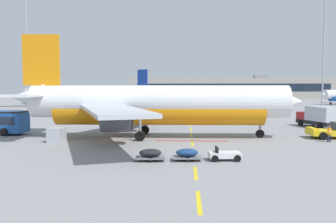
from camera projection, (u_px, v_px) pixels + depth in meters
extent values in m
plane|color=gray|center=(330.00, 125.00, 57.18)|extent=(400.00, 400.00, 0.00)
cube|color=yellow|center=(199.00, 202.00, 19.06)|extent=(0.24, 4.00, 0.01)
cube|color=yellow|center=(196.00, 173.00, 25.47)|extent=(0.24, 4.00, 0.01)
cube|color=yellow|center=(193.00, 154.00, 32.57)|extent=(0.24, 4.00, 0.01)
cube|color=yellow|center=(192.00, 143.00, 38.84)|extent=(0.24, 4.00, 0.01)
cube|color=yellow|center=(191.00, 135.00, 45.60)|extent=(0.24, 4.00, 0.01)
cube|color=yellow|center=(191.00, 129.00, 51.27)|extent=(0.24, 4.00, 0.01)
cube|color=yellow|center=(190.00, 125.00, 57.50)|extent=(0.24, 4.00, 0.01)
cube|color=yellow|center=(190.00, 120.00, 64.73)|extent=(0.24, 4.00, 0.01)
cube|color=yellow|center=(189.00, 118.00, 70.33)|extent=(0.24, 4.00, 0.01)
cube|color=yellow|center=(189.00, 115.00, 77.62)|extent=(0.24, 4.00, 0.01)
cube|color=yellow|center=(189.00, 113.00, 83.33)|extent=(0.24, 4.00, 0.01)
cube|color=yellow|center=(189.00, 111.00, 89.91)|extent=(0.24, 4.00, 0.01)
cube|color=yellow|center=(189.00, 109.00, 96.16)|extent=(0.24, 4.00, 0.01)
cube|color=yellow|center=(188.00, 108.00, 102.73)|extent=(0.24, 4.00, 0.01)
cube|color=#B21414|center=(192.00, 141.00, 40.33)|extent=(8.00, 0.40, 0.01)
cylinder|color=white|center=(159.00, 101.00, 42.83)|extent=(30.17, 4.38, 3.80)
cylinder|color=orange|center=(159.00, 110.00, 42.90)|extent=(24.56, 3.97, 3.50)
cone|color=white|center=(288.00, 102.00, 42.38)|extent=(3.57, 3.79, 3.72)
cone|color=white|center=(28.00, 97.00, 43.27)|extent=(4.26, 3.31, 3.23)
cube|color=#192333|center=(279.00, 96.00, 42.36)|extent=(1.65, 2.88, 0.60)
cube|color=orange|center=(41.00, 60.00, 42.91)|extent=(4.41, 0.44, 6.00)
cube|color=white|center=(46.00, 94.00, 46.41)|extent=(3.32, 6.46, 0.24)
cube|color=white|center=(25.00, 96.00, 40.03)|extent=(3.32, 6.46, 0.24)
cube|color=#B7BCC6|center=(135.00, 102.00, 51.46)|extent=(9.87, 17.65, 0.36)
cube|color=#B7BCC6|center=(113.00, 110.00, 34.51)|extent=(10.42, 17.61, 0.36)
cylinder|color=#4C4F54|center=(131.00, 114.00, 48.57)|extent=(3.24, 2.16, 2.10)
cylinder|color=black|center=(143.00, 114.00, 48.52)|extent=(0.15, 1.79, 1.79)
cylinder|color=#4C4F54|center=(117.00, 122.00, 37.60)|extent=(3.24, 2.16, 2.10)
cylinder|color=black|center=(132.00, 122.00, 37.55)|extent=(0.15, 1.79, 1.79)
cylinder|color=gray|center=(260.00, 123.00, 42.64)|extent=(0.28, 0.28, 2.67)
cylinder|color=black|center=(260.00, 134.00, 42.73)|extent=(1.00, 0.30, 0.99)
cylinder|color=gray|center=(145.00, 120.00, 45.65)|extent=(0.28, 0.28, 2.61)
cylinder|color=black|center=(145.00, 130.00, 46.09)|extent=(1.11, 0.37, 1.10)
cylinder|color=black|center=(144.00, 131.00, 45.39)|extent=(1.11, 0.37, 1.10)
cylinder|color=gray|center=(140.00, 124.00, 40.47)|extent=(0.28, 0.28, 2.61)
cylinder|color=black|center=(141.00, 135.00, 40.90)|extent=(1.11, 0.37, 1.10)
cylinder|color=black|center=(140.00, 136.00, 40.21)|extent=(1.11, 0.37, 1.10)
cube|color=yellow|center=(335.00, 132.00, 42.46)|extent=(6.09, 2.99, 0.60)
cube|color=yellow|center=(312.00, 129.00, 42.47)|extent=(0.78, 2.54, 0.24)
cylinder|color=black|center=(323.00, 136.00, 41.11)|extent=(0.91, 0.43, 0.90)
cylinder|color=black|center=(314.00, 133.00, 43.90)|extent=(0.91, 0.43, 0.90)
cylinder|color=white|center=(175.00, 92.00, 119.85)|extent=(27.11, 18.93, 3.74)
cylinder|color=navy|center=(175.00, 95.00, 119.93)|extent=(22.28, 15.75, 3.44)
cone|color=white|center=(215.00, 92.00, 111.38)|extent=(4.87, 4.94, 3.67)
cone|color=white|center=(139.00, 90.00, 128.69)|extent=(5.20, 4.89, 3.18)
cube|color=#192333|center=(212.00, 90.00, 111.93)|extent=(2.83, 3.22, 0.59)
cube|color=navy|center=(143.00, 78.00, 127.40)|extent=(3.86, 2.60, 5.91)
cube|color=white|center=(147.00, 90.00, 130.66)|extent=(6.02, 7.02, 0.24)
cube|color=white|center=(135.00, 90.00, 125.50)|extent=(6.02, 7.02, 0.24)
cube|color=#B7BCC6|center=(179.00, 93.00, 128.97)|extent=(16.04, 14.15, 0.35)
cube|color=#B7BCC6|center=(150.00, 94.00, 115.28)|extent=(8.33, 17.38, 0.35)
cylinder|color=#4C4F54|center=(174.00, 97.00, 126.74)|extent=(3.77, 3.43, 2.07)
cylinder|color=black|center=(178.00, 97.00, 125.84)|extent=(1.03, 1.55, 1.76)
cylinder|color=#4C4F54|center=(155.00, 98.00, 117.88)|extent=(3.77, 3.43, 2.07)
cylinder|color=black|center=(159.00, 98.00, 116.98)|extent=(1.03, 1.55, 1.76)
cylinder|color=gray|center=(206.00, 100.00, 113.32)|extent=(0.28, 0.28, 2.63)
cylinder|color=black|center=(206.00, 104.00, 113.41)|extent=(0.97, 0.75, 0.98)
cylinder|color=gray|center=(174.00, 99.00, 123.24)|extent=(0.28, 0.28, 2.57)
cylinder|color=black|center=(175.00, 103.00, 123.61)|extent=(1.10, 0.87, 1.08)
cylinder|color=black|center=(174.00, 103.00, 123.05)|extent=(1.10, 0.87, 1.08)
cylinder|color=gray|center=(166.00, 99.00, 119.05)|extent=(0.28, 0.28, 2.57)
cylinder|color=black|center=(166.00, 103.00, 119.42)|extent=(1.10, 0.87, 1.08)
cylinder|color=black|center=(165.00, 103.00, 118.86)|extent=(1.10, 0.87, 1.08)
cone|color=silver|center=(325.00, 94.00, 119.12)|extent=(3.70, 3.81, 2.99)
cube|color=#192333|center=(327.00, 93.00, 119.35)|extent=(2.03, 2.60, 0.48)
cylinder|color=gray|center=(331.00, 100.00, 120.05)|extent=(0.22, 0.22, 2.14)
cylinder|color=black|center=(331.00, 104.00, 120.13)|extent=(0.82, 0.50, 0.79)
cylinder|color=white|center=(41.00, 93.00, 117.70)|extent=(20.36, 23.38, 3.48)
cylinder|color=#0F479E|center=(41.00, 96.00, 117.77)|extent=(16.86, 19.26, 3.20)
cone|color=white|center=(28.00, 93.00, 128.67)|extent=(4.67, 4.65, 3.41)
cone|color=white|center=(57.00, 92.00, 106.19)|extent=(4.74, 4.85, 2.96)
cube|color=#192333|center=(29.00, 91.00, 127.87)|extent=(2.94, 2.80, 0.55)
cube|color=#0F479E|center=(54.00, 79.00, 107.19)|extent=(2.84, 3.30, 5.50)
cube|color=white|center=(46.00, 91.00, 105.18)|extent=(6.38, 6.01, 0.22)
cube|color=white|center=(65.00, 91.00, 108.71)|extent=(6.38, 6.01, 0.22)
cube|color=#B7BCC6|center=(19.00, 95.00, 110.15)|extent=(16.12, 9.60, 0.33)
cube|color=#B7BCC6|center=(68.00, 94.00, 119.52)|extent=(11.75, 15.63, 0.33)
cylinder|color=#4C4F54|center=(28.00, 99.00, 111.79)|extent=(3.36, 3.48, 1.92)
cylinder|color=black|center=(27.00, 99.00, 112.95)|extent=(1.32, 1.13, 1.63)
cylinder|color=#4C4F54|center=(60.00, 98.00, 117.85)|extent=(3.36, 3.48, 1.92)
cylinder|color=black|center=(59.00, 98.00, 119.02)|extent=(1.32, 1.13, 1.63)
cylinder|color=gray|center=(31.00, 99.00, 126.53)|extent=(0.26, 0.26, 2.44)
cylinder|color=black|center=(31.00, 103.00, 126.62)|extent=(0.78, 0.86, 0.91)
cylinder|color=gray|center=(35.00, 100.00, 114.97)|extent=(0.26, 0.26, 2.39)
cylinder|color=black|center=(34.00, 104.00, 114.86)|extent=(0.89, 0.98, 1.01)
cylinder|color=black|center=(36.00, 104.00, 115.24)|extent=(0.89, 0.98, 1.01)
cylinder|color=gray|center=(50.00, 100.00, 117.83)|extent=(0.26, 0.26, 2.39)
cylinder|color=black|center=(49.00, 104.00, 117.72)|extent=(0.89, 0.98, 1.01)
cylinder|color=black|center=(51.00, 104.00, 118.11)|extent=(0.89, 0.98, 1.01)
cylinder|color=black|center=(17.00, 129.00, 47.05)|extent=(1.03, 0.43, 1.00)
cylinder|color=black|center=(4.00, 132.00, 44.40)|extent=(1.03, 0.43, 1.00)
cube|color=black|center=(317.00, 122.00, 53.78)|extent=(4.52, 7.40, 0.60)
cube|color=maroon|center=(307.00, 116.00, 55.94)|extent=(2.95, 2.99, 1.10)
cube|color=#192333|center=(303.00, 114.00, 57.04)|extent=(1.84, 0.67, 0.64)
cube|color=#B7BCC6|center=(322.00, 114.00, 52.75)|extent=(3.80, 5.28, 2.10)
cylinder|color=black|center=(301.00, 123.00, 55.62)|extent=(0.57, 1.00, 0.96)
cylinder|color=black|center=(314.00, 123.00, 56.28)|extent=(0.57, 1.00, 0.96)
cylinder|color=black|center=(320.00, 126.00, 51.32)|extent=(0.57, 1.00, 0.96)
cylinder|color=black|center=(335.00, 125.00, 51.98)|extent=(0.57, 1.00, 0.96)
cube|color=silver|center=(225.00, 155.00, 29.79)|extent=(2.71, 1.61, 0.44)
cube|color=black|center=(217.00, 150.00, 29.74)|extent=(0.21, 1.13, 0.56)
cylinder|color=black|center=(234.00, 155.00, 30.53)|extent=(0.57, 0.23, 0.56)
cylinder|color=black|center=(237.00, 159.00, 29.14)|extent=(0.57, 0.23, 0.56)
cylinder|color=black|center=(212.00, 155.00, 30.47)|extent=(0.57, 0.23, 0.56)
cylinder|color=black|center=(215.00, 159.00, 29.07)|extent=(0.57, 0.23, 0.56)
cube|color=slate|center=(187.00, 157.00, 29.69)|extent=(2.52, 1.70, 0.12)
ellipsoid|color=navy|center=(187.00, 153.00, 29.67)|extent=(1.92, 1.35, 0.64)
cylinder|color=black|center=(186.00, 156.00, 30.37)|extent=(0.45, 0.18, 0.44)
cylinder|color=black|center=(188.00, 160.00, 29.03)|extent=(0.45, 0.18, 0.44)
cube|color=slate|center=(150.00, 157.00, 29.59)|extent=(2.52, 1.70, 0.12)
ellipsoid|color=black|center=(150.00, 153.00, 29.56)|extent=(1.92, 1.35, 0.64)
cylinder|color=black|center=(150.00, 157.00, 30.27)|extent=(0.45, 0.18, 0.44)
cylinder|color=black|center=(150.00, 160.00, 28.92)|extent=(0.45, 0.18, 0.44)
cylinder|color=#191E38|center=(328.00, 138.00, 39.52)|extent=(0.16, 0.16, 0.87)
cylinder|color=#191E38|center=(330.00, 138.00, 39.52)|extent=(0.16, 0.16, 0.87)
cube|color=orange|center=(329.00, 131.00, 39.47)|extent=(0.51, 0.52, 0.65)
cube|color=silver|center=(329.00, 131.00, 39.46)|extent=(0.52, 0.53, 0.06)
sphere|color=#8C664C|center=(329.00, 127.00, 39.44)|extent=(0.23, 0.23, 0.23)
cylinder|color=orange|center=(328.00, 131.00, 39.29)|extent=(0.09, 0.09, 0.58)
cylinder|color=orange|center=(331.00, 131.00, 39.64)|extent=(0.09, 0.09, 0.58)
cube|color=#B7BCC6|center=(57.00, 135.00, 39.37)|extent=(1.81, 1.77, 1.60)
cube|color=silver|center=(57.00, 135.00, 39.37)|extent=(1.61, 0.27, 1.36)
cylinder|color=slate|center=(28.00, 112.00, 83.38)|extent=(0.70, 0.70, 0.60)
cylinder|color=#9EA0A5|center=(27.00, 53.00, 82.46)|extent=(0.36, 0.36, 27.14)
cylinder|color=slate|center=(322.00, 111.00, 85.44)|extent=(0.70, 0.70, 0.60)
cylinder|color=#9EA0A5|center=(324.00, 51.00, 84.48)|extent=(0.36, 0.36, 28.58)
cube|color=#9E998E|center=(230.00, 88.00, 184.21)|extent=(99.91, 21.63, 10.23)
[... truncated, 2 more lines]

